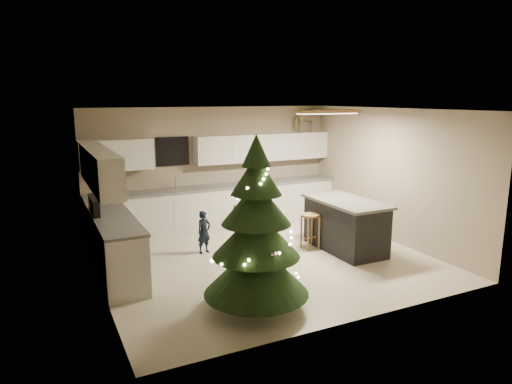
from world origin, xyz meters
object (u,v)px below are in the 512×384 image
(toddler, at_px, (204,232))
(rocking_horse, at_px, (308,119))
(island, at_px, (345,225))
(christmas_tree, at_px, (256,239))
(bar_stool, at_px, (310,223))

(toddler, relative_size, rocking_horse, 1.15)
(island, relative_size, christmas_tree, 0.72)
(rocking_horse, bearing_deg, island, 158.63)
(christmas_tree, bearing_deg, bar_stool, 41.70)
(bar_stool, height_order, christmas_tree, christmas_tree)
(rocking_horse, bearing_deg, christmas_tree, 134.88)
(toddler, xyz_separation_m, rocking_horse, (3.13, 1.51, 1.91))
(island, distance_m, christmas_tree, 2.96)
(toddler, bearing_deg, bar_stool, -36.62)
(island, bearing_deg, bar_stool, 147.71)
(toddler, bearing_deg, rocking_horse, 7.85)
(island, xyz_separation_m, bar_stool, (-0.54, 0.34, 0.02))
(bar_stool, relative_size, christmas_tree, 0.28)
(christmas_tree, distance_m, rocking_horse, 5.27)
(bar_stool, height_order, rocking_horse, rocking_horse)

